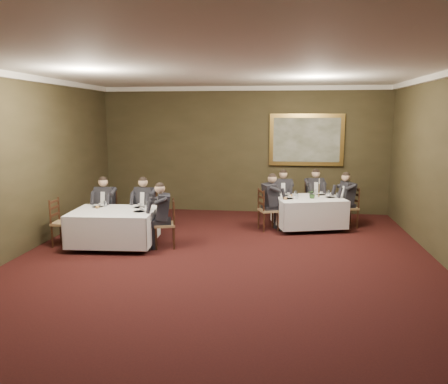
% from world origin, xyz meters
% --- Properties ---
extents(ground, '(10.00, 10.00, 0.00)m').
position_xyz_m(ground, '(0.00, 0.00, 0.00)').
color(ground, black).
rests_on(ground, ground).
extents(ceiling, '(8.00, 10.00, 0.10)m').
position_xyz_m(ceiling, '(0.00, 0.00, 3.50)').
color(ceiling, silver).
rests_on(ceiling, back_wall).
extents(back_wall, '(8.00, 0.10, 3.50)m').
position_xyz_m(back_wall, '(0.00, 5.00, 1.75)').
color(back_wall, '#322C19').
rests_on(back_wall, ground).
extents(front_wall, '(8.00, 0.10, 3.50)m').
position_xyz_m(front_wall, '(0.00, -5.00, 1.75)').
color(front_wall, '#322C19').
rests_on(front_wall, ground).
extents(left_wall, '(0.10, 10.00, 3.50)m').
position_xyz_m(left_wall, '(-4.00, 0.00, 1.75)').
color(left_wall, '#322C19').
rests_on(left_wall, ground).
extents(crown_molding, '(8.00, 10.00, 0.12)m').
position_xyz_m(crown_molding, '(0.00, 0.00, 3.44)').
color(crown_molding, white).
rests_on(crown_molding, back_wall).
extents(table_main, '(1.86, 1.59, 0.67)m').
position_xyz_m(table_main, '(1.72, 3.23, 0.45)').
color(table_main, black).
rests_on(table_main, ground).
extents(table_second, '(1.79, 1.41, 0.67)m').
position_xyz_m(table_second, '(-2.39, 1.23, 0.45)').
color(table_second, black).
rests_on(table_second, ground).
extents(chair_main_backleft, '(0.47, 0.45, 1.00)m').
position_xyz_m(chair_main_backleft, '(1.10, 3.90, 0.28)').
color(chair_main_backleft, olive).
rests_on(chair_main_backleft, ground).
extents(diner_main_backleft, '(0.44, 0.51, 1.35)m').
position_xyz_m(diner_main_backleft, '(1.10, 3.89, 0.51)').
color(diner_main_backleft, black).
rests_on(diner_main_backleft, chair_main_backleft).
extents(chair_main_backright, '(0.51, 0.50, 1.00)m').
position_xyz_m(chair_main_backright, '(1.92, 4.13, 0.28)').
color(chair_main_backright, olive).
rests_on(chair_main_backright, ground).
extents(diner_main_backright, '(0.48, 0.55, 1.35)m').
position_xyz_m(diner_main_backright, '(1.92, 4.12, 0.51)').
color(diner_main_backright, black).
rests_on(diner_main_backright, chair_main_backright).
extents(chair_main_endleft, '(0.55, 0.56, 1.00)m').
position_xyz_m(chair_main_endleft, '(0.76, 2.96, 0.28)').
color(chair_main_endleft, olive).
rests_on(chair_main_endleft, ground).
extents(diner_main_endleft, '(0.59, 0.55, 1.35)m').
position_xyz_m(diner_main_endleft, '(0.77, 2.96, 0.51)').
color(diner_main_endleft, black).
rests_on(diner_main_endleft, chair_main_endleft).
extents(chair_main_endright, '(0.53, 0.54, 1.00)m').
position_xyz_m(chair_main_endright, '(2.69, 3.50, 0.28)').
color(chair_main_endright, olive).
rests_on(chair_main_endright, ground).
extents(diner_main_endright, '(0.58, 0.52, 1.35)m').
position_xyz_m(diner_main_endright, '(2.68, 3.49, 0.51)').
color(diner_main_endright, black).
rests_on(diner_main_endright, chair_main_endright).
extents(chair_sec_backleft, '(0.44, 0.42, 1.00)m').
position_xyz_m(chair_sec_backleft, '(-2.91, 2.08, 0.28)').
color(chair_sec_backleft, olive).
rests_on(chair_sec_backleft, ground).
extents(diner_sec_backleft, '(0.42, 0.48, 1.35)m').
position_xyz_m(diner_sec_backleft, '(-2.91, 2.06, 0.51)').
color(diner_sec_backleft, black).
rests_on(diner_sec_backleft, chair_sec_backleft).
extents(chair_sec_backright, '(0.49, 0.47, 1.00)m').
position_xyz_m(chair_sec_backright, '(-1.99, 2.14, 0.28)').
color(chair_sec_backright, olive).
rests_on(chair_sec_backright, ground).
extents(diner_sec_backright, '(0.46, 0.53, 1.35)m').
position_xyz_m(diner_sec_backright, '(-1.99, 2.12, 0.51)').
color(diner_sec_backright, black).
rests_on(diner_sec_backright, chair_sec_backright).
extents(chair_sec_endright, '(0.52, 0.54, 1.00)m').
position_xyz_m(chair_sec_endright, '(-1.32, 1.31, 0.28)').
color(chair_sec_endright, olive).
rests_on(chair_sec_endright, ground).
extents(diner_sec_endright, '(0.57, 0.51, 1.35)m').
position_xyz_m(diner_sec_endright, '(-1.33, 1.30, 0.51)').
color(diner_sec_endright, black).
rests_on(diner_sec_endright, chair_sec_endright).
extents(chair_sec_endleft, '(0.43, 0.45, 1.00)m').
position_xyz_m(chair_sec_endleft, '(-3.47, 1.16, 0.28)').
color(chair_sec_endleft, olive).
rests_on(chair_sec_endleft, ground).
extents(centerpiece, '(0.23, 0.20, 0.24)m').
position_xyz_m(centerpiece, '(1.80, 3.14, 0.89)').
color(centerpiece, '#2D5926').
rests_on(centerpiece, table_main).
extents(candlestick, '(0.07, 0.07, 0.46)m').
position_xyz_m(candlestick, '(1.96, 3.36, 0.93)').
color(candlestick, '#B98E38').
rests_on(candlestick, table_main).
extents(place_setting_table_main, '(0.33, 0.31, 0.14)m').
position_xyz_m(place_setting_table_main, '(1.28, 3.46, 0.80)').
color(place_setting_table_main, white).
rests_on(place_setting_table_main, table_main).
extents(place_setting_table_second, '(0.33, 0.31, 0.14)m').
position_xyz_m(place_setting_table_second, '(-2.82, 1.59, 0.80)').
color(place_setting_table_second, white).
rests_on(place_setting_table_second, table_second).
extents(painting, '(2.01, 0.09, 1.41)m').
position_xyz_m(painting, '(1.72, 4.94, 2.05)').
color(painting, gold).
rests_on(painting, back_wall).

